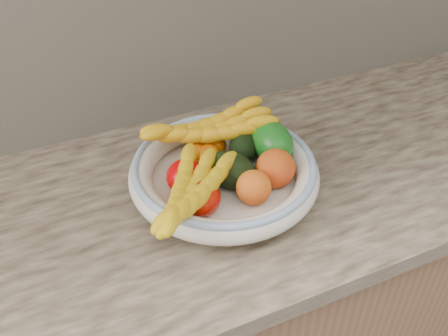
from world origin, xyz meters
TOP-DOWN VIEW (x-y plane):
  - kitchen_counter at (0.00, 1.69)m, footprint 2.44×0.66m
  - fruit_bowl at (0.00, 1.66)m, footprint 0.39×0.39m
  - clementine_back_left at (-0.03, 1.74)m, footprint 0.06×0.06m
  - clementine_back_right at (0.02, 1.75)m, footprint 0.07×0.07m
  - clementine_back_mid at (-0.01, 1.72)m, footprint 0.06×0.06m
  - tomato_left at (-0.08, 1.66)m, footprint 0.10×0.10m
  - tomato_near_left at (-0.08, 1.59)m, footprint 0.10×0.10m
  - avocado_center at (0.01, 1.64)m, footprint 0.13×0.13m
  - avocado_right at (0.07, 1.71)m, footprint 0.10×0.11m
  - green_mango at (0.12, 1.68)m, footprint 0.12×0.13m
  - peach_front at (0.02, 1.58)m, footprint 0.08×0.08m
  - peach_right at (0.09, 1.61)m, footprint 0.08×0.08m
  - banana_bunch_back at (0.01, 1.75)m, footprint 0.31×0.14m
  - banana_bunch_front at (-0.10, 1.58)m, footprint 0.28×0.29m

SIDE VIEW (x-z plane):
  - kitchen_counter at x=0.00m, z-range -0.24..1.16m
  - fruit_bowl at x=0.00m, z-range 0.91..0.99m
  - clementine_back_left at x=-0.03m, z-range 0.93..0.98m
  - clementine_back_right at x=0.02m, z-range 0.93..0.98m
  - clementine_back_mid at x=-0.01m, z-range 0.93..0.98m
  - tomato_left at x=-0.08m, z-range 0.93..1.00m
  - tomato_near_left at x=-0.08m, z-range 0.93..1.00m
  - avocado_center at x=0.01m, z-range 0.93..1.00m
  - avocado_right at x=0.07m, z-range 0.93..1.00m
  - peach_front at x=0.02m, z-range 0.93..1.00m
  - peach_right at x=0.09m, z-range 0.93..1.01m
  - green_mango at x=0.12m, z-range 0.92..1.03m
  - banana_bunch_front at x=-0.10m, z-range 0.94..1.02m
  - banana_bunch_back at x=0.01m, z-range 0.94..1.03m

